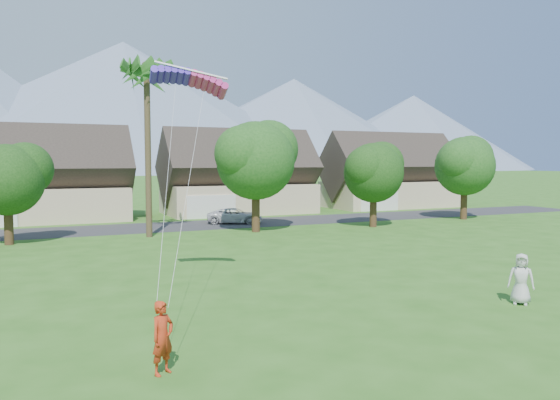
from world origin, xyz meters
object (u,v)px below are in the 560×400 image
watcher (521,279)px  parked_car (235,216)px  parafoil_kite (190,78)px  kite_flyer (163,338)px

watcher → parked_car: bearing=139.9°
watcher → parafoil_kite: 15.17m
kite_flyer → parafoil_kite: (3.02, 8.46, 7.87)m
parked_car → parafoil_kite: 26.00m
kite_flyer → watcher: 13.88m
kite_flyer → parafoil_kite: 11.94m
kite_flyer → parafoil_kite: size_ratio=0.58×
kite_flyer → watcher: watcher is taller
watcher → parked_car: size_ratio=0.41×
parafoil_kite → parked_car: bearing=78.3°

